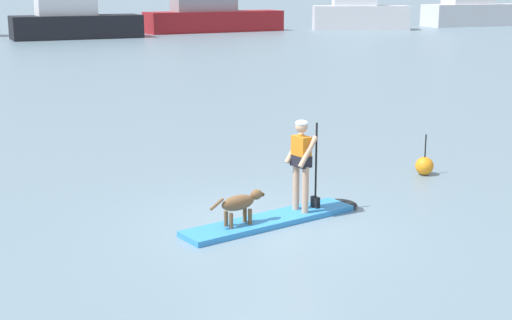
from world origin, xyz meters
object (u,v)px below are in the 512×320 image
Objects in this scene: paddleboard at (280,218)px; moored_boat_port at (473,9)px; person_paddler at (302,159)px; marker_buoy at (424,166)px; moored_boat_far_starboard at (212,16)px; moored_boat_outer at (359,11)px; moored_boat_far_port at (74,21)px; dog at (240,203)px.

moored_boat_port is at bearing 57.05° from paddleboard.
person_paddler is at bearing 21.90° from paddleboard.
marker_buoy is at bearing 31.43° from person_paddler.
moored_boat_far_starboard is 13.30m from moored_boat_outer.
moored_boat_far_starboard reaches higher than moored_boat_far_port.
person_paddler is 63.90m from moored_boat_port.
moored_boat_port is at bearing 56.62° from dog.
marker_buoy is (4.71, 2.62, -0.27)m from dog.
paddleboard is 55.17m from moored_boat_outer.
marker_buoy is at bearing 30.45° from paddleboard.
moored_boat_far_port is (-3.54, 45.94, 0.26)m from person_paddler.
paddleboard is at bearing -113.22° from moored_boat_outer.
moored_boat_far_port is 11.15× the size of marker_buoy.
moored_boat_far_port reaches higher than person_paddler.
moored_boat_port is at bearing 13.86° from moored_boat_outer.
paddleboard is 3.43× the size of dog.
moored_boat_outer is 13.62m from moored_boat_port.
moored_boat_far_port is 38.87m from moored_boat_port.
moored_boat_far_starboard is at bearing -174.09° from moored_boat_port.
marker_buoy is (-4.53, -48.89, -1.13)m from moored_boat_far_starboard.
dog is at bearing -158.10° from paddleboard.
dog is 0.10× the size of moored_boat_far_port.
moored_boat_far_starboard reaches higher than person_paddler.
moored_boat_far_starboard is (9.24, 51.51, 0.86)m from dog.
dog is at bearing -123.38° from moored_boat_port.
paddleboard is at bearing -158.10° from person_paddler.
paddleboard is at bearing -122.95° from moored_boat_port.
moored_boat_port is (35.76, 54.26, 1.15)m from dog.
moored_boat_far_port reaches higher than dog.
dog is 52.34m from moored_boat_far_starboard.
marker_buoy is at bearing -121.01° from moored_boat_port.
marker_buoy is at bearing 29.11° from dog.
person_paddler reaches higher than paddleboard.
paddleboard is at bearing -86.15° from moored_boat_far_port.
person_paddler is 1.45m from dog.
paddleboard is 0.36× the size of moored_boat_far_port.
paddleboard is 1.12m from person_paddler.
dog is 0.10× the size of moored_boat_port.
marker_buoy is (3.92, 2.30, 0.15)m from paddleboard.
moored_boat_port reaches higher than moored_boat_far_port.
moored_boat_far_starboard reaches higher than marker_buoy.
moored_boat_far_port is 25.27m from moored_boat_outer.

